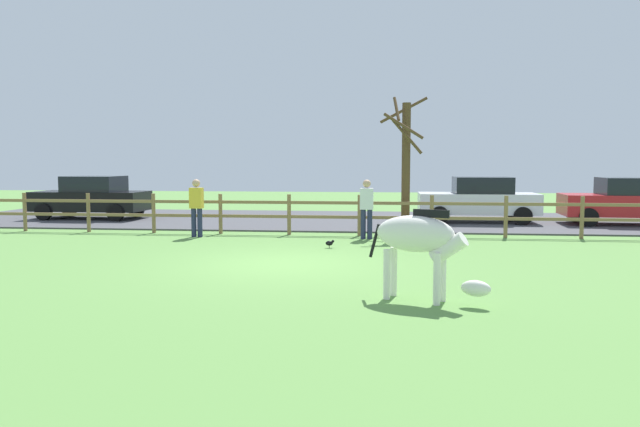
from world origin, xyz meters
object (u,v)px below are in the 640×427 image
object	(u,v)px
crow_on_grass	(330,243)
visitor_left_of_tree	(367,206)
parked_car_red	(627,201)
parked_car_white	(479,199)
zebra	(420,241)
parked_car_black	(92,197)
bare_tree	(406,163)
visitor_right_of_tree	(197,205)

from	to	relation	value
crow_on_grass	visitor_left_of_tree	bearing A→B (deg)	65.76
parked_car_red	parked_car_white	world-z (taller)	same
zebra	parked_car_black	xyz separation A→B (m)	(-11.24, 11.70, -0.08)
bare_tree	visitor_right_of_tree	distance (m)	6.12
parked_car_white	visitor_left_of_tree	size ratio (longest dim) A/B	2.44
zebra	visitor_left_of_tree	size ratio (longest dim) A/B	1.12
parked_car_white	parked_car_red	bearing A→B (deg)	-4.53
bare_tree	parked_car_black	bearing A→B (deg)	163.86
bare_tree	parked_car_black	xyz separation A→B (m)	(-11.27, 3.26, -1.26)
parked_car_white	visitor_right_of_tree	bearing A→B (deg)	-150.92
bare_tree	parked_car_white	size ratio (longest dim) A/B	1.02
visitor_right_of_tree	zebra	bearing A→B (deg)	-51.03
visitor_left_of_tree	crow_on_grass	bearing A→B (deg)	-114.24
crow_on_grass	visitor_left_of_tree	distance (m)	2.20
visitor_left_of_tree	visitor_right_of_tree	bearing A→B (deg)	-178.74
visitor_left_of_tree	parked_car_red	bearing A→B (deg)	26.72
parked_car_white	visitor_right_of_tree	xyz separation A→B (m)	(-8.50, -4.73, 0.06)
visitor_left_of_tree	bare_tree	bearing A→B (deg)	45.47
crow_on_grass	visitor_right_of_tree	bearing A→B (deg)	155.90
parked_car_red	visitor_left_of_tree	world-z (taller)	visitor_left_of_tree
parked_car_red	visitor_right_of_tree	xyz separation A→B (m)	(-13.23, -4.35, 0.06)
zebra	parked_car_white	world-z (taller)	parked_car_white
parked_car_red	parked_car_black	bearing A→B (deg)	179.65
bare_tree	visitor_left_of_tree	world-z (taller)	bare_tree
parked_car_black	visitor_left_of_tree	world-z (taller)	visitor_left_of_tree
bare_tree	parked_car_red	world-z (taller)	bare_tree
crow_on_grass	visitor_left_of_tree	xyz separation A→B (m)	(0.84, 1.87, 0.78)
bare_tree	zebra	size ratio (longest dim) A/B	2.22
parked_car_black	visitor_right_of_tree	size ratio (longest dim) A/B	2.46
crow_on_grass	visitor_left_of_tree	size ratio (longest dim) A/B	0.13
bare_tree	crow_on_grass	xyz separation A→B (m)	(-1.93, -2.97, -1.98)
parked_car_black	bare_tree	bearing A→B (deg)	-16.14
zebra	visitor_left_of_tree	bearing A→B (deg)	98.19
zebra	visitor_right_of_tree	xyz separation A→B (m)	(-5.85, 7.23, -0.02)
zebra	parked_car_white	bearing A→B (deg)	77.51
crow_on_grass	visitor_right_of_tree	distance (m)	4.40
crow_on_grass	parked_car_black	xyz separation A→B (m)	(-9.34, 6.23, 0.72)
crow_on_grass	parked_car_red	world-z (taller)	parked_car_red
visitor_left_of_tree	visitor_right_of_tree	world-z (taller)	same
bare_tree	visitor_left_of_tree	size ratio (longest dim) A/B	2.48
zebra	parked_car_red	xyz separation A→B (m)	(7.38, 11.59, -0.08)
bare_tree	parked_car_white	xyz separation A→B (m)	(2.62, 3.52, -1.26)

